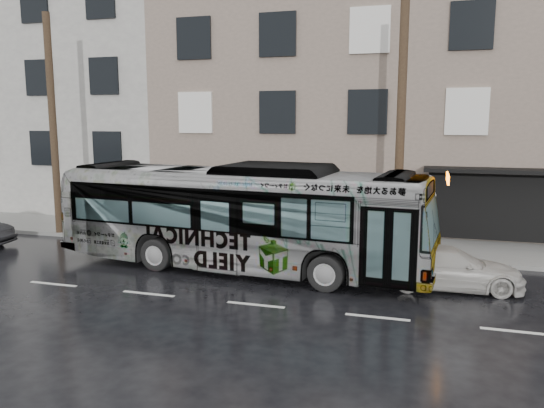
{
  "coord_description": "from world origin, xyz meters",
  "views": [
    {
      "loc": [
        7.44,
        -15.36,
        4.88
      ],
      "look_at": [
        2.18,
        2.5,
        1.92
      ],
      "focal_mm": 35.0,
      "sensor_mm": 36.0,
      "label": 1
    }
  ],
  "objects_px": {
    "utility_pole_front": "(401,127)",
    "utility_pole_rear": "(53,126)",
    "white_sedan": "(448,268)",
    "sign_post": "(430,224)",
    "bus": "(240,217)"
  },
  "relations": [
    {
      "from": "utility_pole_rear",
      "to": "white_sedan",
      "type": "bearing_deg",
      "value": -10.19
    },
    {
      "from": "utility_pole_front",
      "to": "bus",
      "type": "relative_size",
      "value": 0.72
    },
    {
      "from": "white_sedan",
      "to": "utility_pole_rear",
      "type": "bearing_deg",
      "value": 74.61
    },
    {
      "from": "bus",
      "to": "white_sedan",
      "type": "bearing_deg",
      "value": -86.74
    },
    {
      "from": "utility_pole_rear",
      "to": "sign_post",
      "type": "distance_m",
      "value": 15.46
    },
    {
      "from": "utility_pole_rear",
      "to": "white_sedan",
      "type": "height_order",
      "value": "utility_pole_rear"
    },
    {
      "from": "utility_pole_front",
      "to": "utility_pole_rear",
      "type": "xyz_separation_m",
      "value": [
        -14.0,
        0.0,
        0.0
      ]
    },
    {
      "from": "utility_pole_rear",
      "to": "bus",
      "type": "xyz_separation_m",
      "value": [
        9.11,
        -2.56,
        -2.9
      ]
    },
    {
      "from": "utility_pole_rear",
      "to": "white_sedan",
      "type": "xyz_separation_m",
      "value": [
        15.66,
        -2.82,
        -4.04
      ]
    },
    {
      "from": "sign_post",
      "to": "white_sedan",
      "type": "height_order",
      "value": "sign_post"
    },
    {
      "from": "sign_post",
      "to": "bus",
      "type": "relative_size",
      "value": 0.19
    },
    {
      "from": "utility_pole_rear",
      "to": "sign_post",
      "type": "xyz_separation_m",
      "value": [
        15.1,
        0.0,
        -3.3
      ]
    },
    {
      "from": "sign_post",
      "to": "utility_pole_front",
      "type": "bearing_deg",
      "value": 180.0
    },
    {
      "from": "bus",
      "to": "white_sedan",
      "type": "xyz_separation_m",
      "value": [
        6.55,
        -0.26,
        -1.14
      ]
    },
    {
      "from": "utility_pole_rear",
      "to": "sign_post",
      "type": "bearing_deg",
      "value": 0.0
    }
  ]
}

